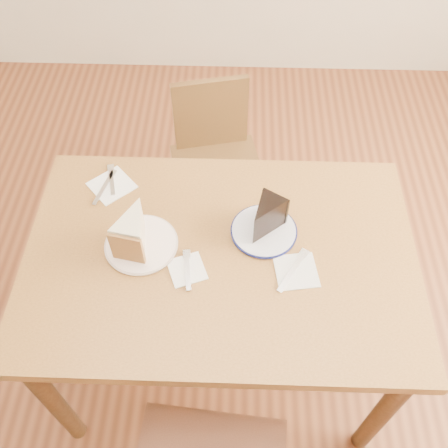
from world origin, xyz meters
The scene contains 14 objects.
ground centered at (0.00, 0.00, 0.00)m, with size 4.00×4.00×0.00m, color #462212.
table centered at (0.00, 0.00, 0.65)m, with size 1.20×0.80×0.75m.
chair_far centered at (-0.05, 0.70, 0.43)m, with size 0.45×0.45×0.77m.
plate_cream centered at (-0.24, 0.02, 0.76)m, with size 0.22×0.22×0.01m, color white.
plate_navy centered at (0.13, 0.08, 0.76)m, with size 0.20×0.20×0.01m, color white.
carrot_cake centered at (-0.26, 0.03, 0.82)m, with size 0.10×0.14×0.11m, color #F1E1C7, non-canonical shape.
chocolate_cake centered at (0.13, 0.08, 0.81)m, with size 0.09×0.12×0.10m, color black, non-canonical shape.
napkin_cream centered at (-0.10, -0.06, 0.75)m, with size 0.10×0.10×0.00m, color white.
napkin_navy centered at (0.23, -0.06, 0.75)m, with size 0.12×0.12×0.00m, color white.
napkin_spare centered at (-0.38, 0.26, 0.75)m, with size 0.13×0.13×0.00m, color white.
fork_cream centered at (-0.09, -0.07, 0.76)m, with size 0.01×0.14×0.00m, color silver.
knife_navy centered at (0.22, -0.06, 0.76)m, with size 0.02×0.17×0.00m, color silver.
fork_spare centered at (-0.38, 0.28, 0.76)m, with size 0.01×0.14×0.00m, color silver.
knife_spare centered at (-0.40, 0.25, 0.76)m, with size 0.01×0.16×0.00m, color silver.
Camera 1 is at (0.04, -0.85, 2.02)m, focal length 40.00 mm.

